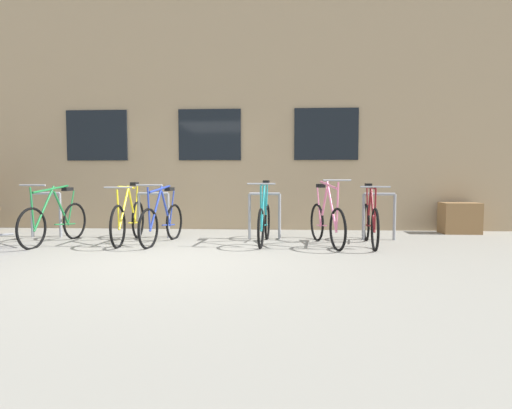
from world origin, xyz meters
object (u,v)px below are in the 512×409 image
Objects in this scene: bicycle_pink at (327,222)px; bicycle_blue at (162,222)px; bicycle_maroon at (370,222)px; bicycle_yellow at (129,220)px; bicycle_teal at (264,221)px; bicycle_green at (55,221)px; planter_box at (460,218)px.

bicycle_pink reaches higher than bicycle_blue.
bicycle_pink is 0.97× the size of bicycle_maroon.
bicycle_yellow is at bearing 179.48° from bicycle_maroon.
bicycle_maroon is (4.01, -0.04, -0.01)m from bicycle_yellow.
bicycle_teal is (2.29, 0.03, -0.01)m from bicycle_yellow.
bicycle_green is at bearing -178.45° from bicycle_maroon.
bicycle_pink reaches higher than bicycle_teal.
bicycle_pink is 0.93× the size of bicycle_green.
bicycle_teal is 1.02m from bicycle_pink.
bicycle_yellow is 2.54× the size of planter_box.
bicycle_green is 5.20m from bicycle_maroon.
bicycle_teal is 2.29× the size of planter_box.
bicycle_pink reaches higher than bicycle_green.
bicycle_blue is at bearing -175.94° from bicycle_teal.
bicycle_pink is at bearing 1.23° from bicycle_green.
bicycle_yellow reaches higher than planter_box.
bicycle_yellow is 6.23m from planter_box.
bicycle_green is 1.09× the size of bicycle_blue.
bicycle_green is at bearing -171.50° from bicycle_yellow.
bicycle_green is at bearing -176.54° from bicycle_teal.
bicycle_teal reaches higher than bicycle_yellow.
bicycle_maroon is at bearing 0.84° from bicycle_blue.
bicycle_teal is at bearing 0.83° from bicycle_yellow.
bicycle_yellow is 0.60m from bicycle_blue.
bicycle_yellow is at bearing -179.17° from bicycle_teal.
bicycle_teal is 1.00× the size of bicycle_blue.
bicycle_blue is 0.96× the size of bicycle_maroon.
bicycle_pink is 2.71m from bicycle_blue.
bicycle_teal is 4.02m from planter_box.
bicycle_yellow is at bearing -166.60° from planter_box.
bicycle_green is 7.42m from planter_box.
bicycle_yellow is 1.11× the size of bicycle_blue.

